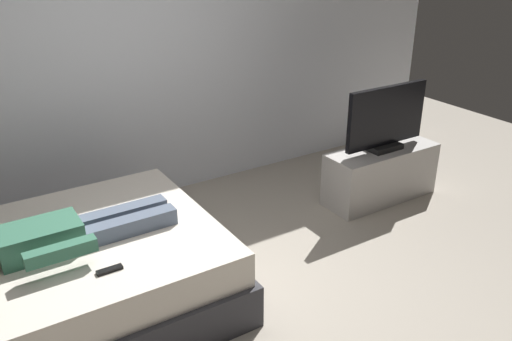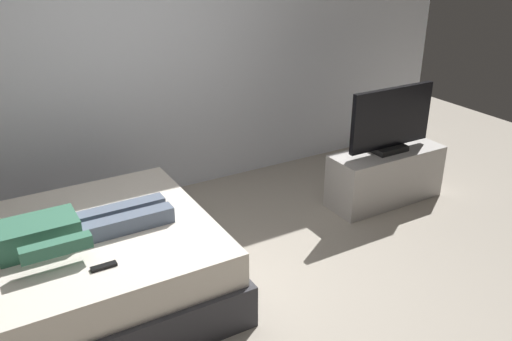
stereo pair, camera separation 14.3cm
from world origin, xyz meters
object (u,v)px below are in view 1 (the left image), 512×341
(bed, at_px, (64,281))
(tv_stand, at_px, (380,174))
(remote, at_px, (110,270))
(tv, at_px, (386,119))
(person, at_px, (63,235))

(bed, distance_m, tv_stand, 2.93)
(remote, relative_size, tv_stand, 0.14)
(remote, distance_m, tv, 2.82)
(tv, bearing_deg, tv_stand, 0.00)
(tv, bearing_deg, person, -176.27)
(tv_stand, bearing_deg, tv, 0.00)
(tv_stand, bearing_deg, remote, -167.81)
(tv_stand, height_order, tv, tv)
(person, xyz_separation_m, tv_stand, (2.90, 0.19, -0.37))
(person, bearing_deg, bed, 118.68)
(person, distance_m, tv, 2.91)
(bed, height_order, tv, tv)
(bed, distance_m, tv, 2.98)
(bed, relative_size, tv_stand, 1.86)
(tv_stand, relative_size, tv, 1.25)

